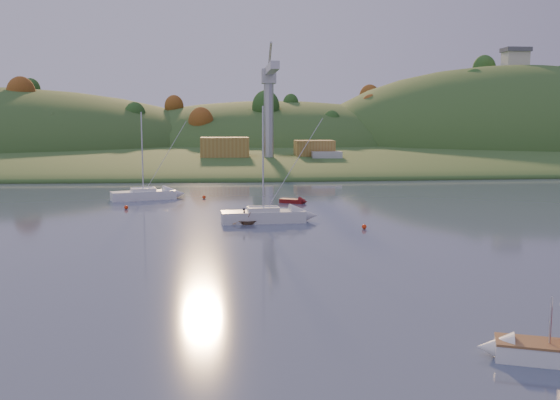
{
  "coord_description": "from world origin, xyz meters",
  "views": [
    {
      "loc": [
        -8.09,
        -21.75,
        11.3
      ],
      "look_at": [
        -2.82,
        37.3,
        3.62
      ],
      "focal_mm": 40.0,
      "sensor_mm": 36.0,
      "label": 1
    }
  ],
  "objects": [
    {
      "name": "far_shore",
      "position": [
        0.0,
        230.0,
        0.0
      ],
      "size": [
        620.0,
        220.0,
        1.5
      ],
      "primitive_type": "cube",
      "color": "#2B4F1F",
      "rests_on": "ground"
    },
    {
      "name": "shore_slope",
      "position": [
        0.0,
        165.0,
        0.0
      ],
      "size": [
        640.0,
        150.0,
        7.0
      ],
      "primitive_type": "ellipsoid",
      "color": "#2B4F1F",
      "rests_on": "ground"
    },
    {
      "name": "hill_center",
      "position": [
        10.0,
        210.0,
        0.0
      ],
      "size": [
        140.0,
        120.0,
        36.0
      ],
      "primitive_type": "ellipsoid",
      "color": "#2B4F1F",
      "rests_on": "ground"
    },
    {
      "name": "hill_right",
      "position": [
        95.0,
        195.0,
        0.0
      ],
      "size": [
        150.0,
        130.0,
        60.0
      ],
      "primitive_type": "ellipsoid",
      "color": "#2B4F1F",
      "rests_on": "ground"
    },
    {
      "name": "hilltop_house",
      "position": [
        95.0,
        195.0,
        33.4
      ],
      "size": [
        9.0,
        7.0,
        6.45
      ],
      "color": "beige",
      "rests_on": "hill_right"
    },
    {
      "name": "hillside_trees",
      "position": [
        0.0,
        185.0,
        0.0
      ],
      "size": [
        280.0,
        50.0,
        32.0
      ],
      "primitive_type": null,
      "color": "#274C1B",
      "rests_on": "ground"
    },
    {
      "name": "wharf",
      "position": [
        5.0,
        122.0,
        1.2
      ],
      "size": [
        42.0,
        16.0,
        2.4
      ],
      "primitive_type": "cube",
      "color": "slate",
      "rests_on": "ground"
    },
    {
      "name": "shed_west",
      "position": [
        -8.0,
        123.0,
        4.8
      ],
      "size": [
        11.0,
        8.0,
        4.8
      ],
      "primitive_type": "cube",
      "color": "olive",
      "rests_on": "wharf"
    },
    {
      "name": "shed_east",
      "position": [
        13.0,
        124.0,
        4.4
      ],
      "size": [
        9.0,
        7.0,
        4.0
      ],
      "primitive_type": "cube",
      "color": "olive",
      "rests_on": "wharf"
    },
    {
      "name": "dock_crane",
      "position": [
        2.0,
        118.39,
        17.17
      ],
      "size": [
        3.2,
        28.0,
        20.3
      ],
      "color": "#B7B7BC",
      "rests_on": "wharf"
    },
    {
      "name": "fishing_boat",
      "position": [
        6.6,
        5.13,
        0.79
      ],
      "size": [
        5.89,
        3.66,
        3.6
      ],
      "rotation": [
        0.0,
        0.0,
        2.77
      ],
      "color": "white",
      "rests_on": "ground"
    },
    {
      "name": "sailboat_near",
      "position": [
        -19.61,
        67.32,
        0.79
      ],
      "size": [
        9.29,
        5.28,
        12.35
      ],
      "rotation": [
        0.0,
        0.0,
        0.31
      ],
      "color": "white",
      "rests_on": "ground"
    },
    {
      "name": "sailboat_far",
      "position": [
        -3.9,
        46.18,
        0.81
      ],
      "size": [
        9.37,
        3.42,
        12.75
      ],
      "rotation": [
        0.0,
        0.0,
        0.07
      ],
      "color": "silver",
      "rests_on": "ground"
    },
    {
      "name": "canoe",
      "position": [
        -6.01,
        45.13,
        0.32
      ],
      "size": [
        3.54,
        2.86,
        0.65
      ],
      "primitive_type": "imported",
      "rotation": [
        0.0,
        0.0,
        1.35
      ],
      "color": "#A47F5A",
      "rests_on": "ground"
    },
    {
      "name": "paddler",
      "position": [
        -6.01,
        45.13,
        0.76
      ],
      "size": [
        0.48,
        0.62,
        1.52
      ],
      "primitive_type": "imported",
      "rotation": [
        0.0,
        0.0,
        1.35
      ],
      "color": "black",
      "rests_on": "ground"
    },
    {
      "name": "red_tender",
      "position": [
        1.68,
        61.53,
        0.27
      ],
      "size": [
        4.02,
        3.0,
        1.32
      ],
      "rotation": [
        0.0,
        0.0,
        -0.5
      ],
      "color": "#600D0E",
      "rests_on": "ground"
    },
    {
      "name": "work_vessel",
      "position": [
        15.0,
        118.0,
        1.45
      ],
      "size": [
        16.12,
        6.43,
        4.08
      ],
      "rotation": [
        0.0,
        0.0,
        -0.05
      ],
      "color": "#505D6A",
      "rests_on": "ground"
    },
    {
      "name": "buoy_1",
      "position": [
        6.27,
        40.93,
        0.25
      ],
      "size": [
        0.5,
        0.5,
        0.5
      ],
      "primitive_type": "sphere",
      "color": "red",
      "rests_on": "ground"
    },
    {
      "name": "buoy_2",
      "position": [
        -20.57,
        57.78,
        0.25
      ],
      "size": [
        0.5,
        0.5,
        0.5
      ],
      "primitive_type": "sphere",
      "color": "red",
      "rests_on": "ground"
    },
    {
      "name": "buoy_3",
      "position": [
        -11.07,
        67.41,
        0.25
      ],
      "size": [
        0.5,
        0.5,
        0.5
      ],
      "primitive_type": "sphere",
      "color": "red",
      "rests_on": "ground"
    }
  ]
}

